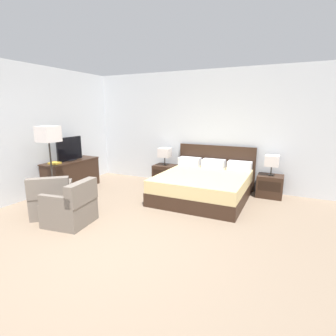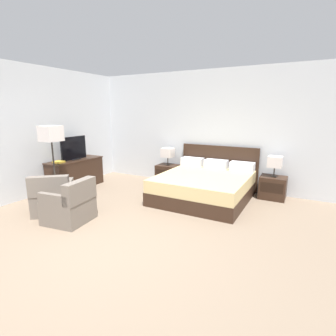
# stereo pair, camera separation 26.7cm
# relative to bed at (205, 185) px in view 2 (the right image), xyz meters

# --- Properties ---
(ground_plane) EXTENTS (10.97, 10.97, 0.00)m
(ground_plane) POSITION_rel_bed_xyz_m (-0.51, -2.67, -0.30)
(ground_plane) COLOR #84705B
(wall_back) EXTENTS (7.01, 0.06, 2.86)m
(wall_back) POSITION_rel_bed_xyz_m (-0.51, 1.02, 1.13)
(wall_back) COLOR silver
(wall_back) RESTS_ON ground
(wall_left) EXTENTS (0.06, 5.46, 2.86)m
(wall_left) POSITION_rel_bed_xyz_m (-3.45, -1.14, 1.13)
(wall_left) COLOR silver
(wall_left) RESTS_ON ground
(bed) EXTENTS (1.90, 2.01, 1.05)m
(bed) POSITION_rel_bed_xyz_m (0.00, 0.00, 0.00)
(bed) COLOR #332116
(bed) RESTS_ON ground
(nightstand_left) EXTENTS (0.54, 0.45, 0.49)m
(nightstand_left) POSITION_rel_bed_xyz_m (-1.31, 0.70, -0.05)
(nightstand_left) COLOR #332116
(nightstand_left) RESTS_ON ground
(nightstand_right) EXTENTS (0.54, 0.45, 0.49)m
(nightstand_right) POSITION_rel_bed_xyz_m (1.31, 0.70, -0.05)
(nightstand_right) COLOR #332116
(nightstand_right) RESTS_ON ground
(table_lamp_left) EXTENTS (0.29, 0.29, 0.45)m
(table_lamp_left) POSITION_rel_bed_xyz_m (-1.31, 0.70, 0.52)
(table_lamp_left) COLOR #332D28
(table_lamp_left) RESTS_ON nightstand_left
(table_lamp_right) EXTENTS (0.29, 0.29, 0.45)m
(table_lamp_right) POSITION_rel_bed_xyz_m (1.31, 0.70, 0.52)
(table_lamp_right) COLOR #332D28
(table_lamp_right) RESTS_ON nightstand_right
(dresser) EXTENTS (0.54, 1.41, 0.71)m
(dresser) POSITION_rel_bed_xyz_m (-3.13, -0.75, 0.07)
(dresser) COLOR #332116
(dresser) RESTS_ON ground
(tv) EXTENTS (0.18, 0.75, 0.56)m
(tv) POSITION_rel_bed_xyz_m (-3.12, -0.75, 0.69)
(tv) COLOR black
(tv) RESTS_ON dresser
(book_red_cover) EXTENTS (0.23, 0.19, 0.04)m
(book_red_cover) POSITION_rel_bed_xyz_m (-3.14, -1.21, 0.43)
(book_red_cover) COLOR gold
(book_red_cover) RESTS_ON dresser
(armchair_by_window) EXTENTS (0.97, 0.97, 0.76)m
(armchair_by_window) POSITION_rel_bed_xyz_m (-2.22, -2.14, -0.01)
(armchair_by_window) COLOR #70665B
(armchair_by_window) RESTS_ON ground
(armchair_companion) EXTENTS (0.78, 0.77, 0.76)m
(armchair_companion) POSITION_rel_bed_xyz_m (-1.59, -2.28, -0.01)
(armchair_companion) COLOR #70665B
(armchair_companion) RESTS_ON ground
(floor_lamp) EXTENTS (0.35, 0.35, 1.60)m
(floor_lamp) POSITION_rel_bed_xyz_m (-2.63, -1.73, 1.06)
(floor_lamp) COLOR #332D28
(floor_lamp) RESTS_ON ground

